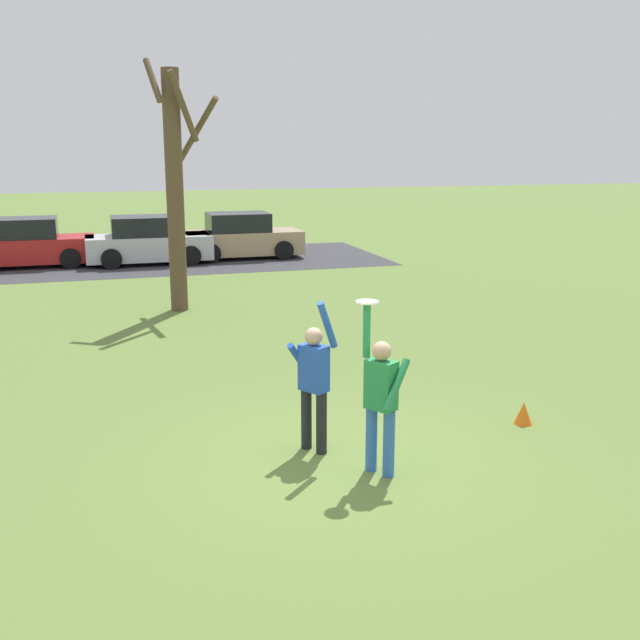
{
  "coord_description": "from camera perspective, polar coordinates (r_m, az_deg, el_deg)",
  "views": [
    {
      "loc": [
        -2.79,
        -8.46,
        3.88
      ],
      "look_at": [
        0.08,
        1.05,
        1.58
      ],
      "focal_mm": 42.39,
      "sensor_mm": 36.0,
      "label": 1
    }
  ],
  "objects": [
    {
      "name": "bare_tree_tall",
      "position": [
        18.22,
        -10.85,
        9.98
      ],
      "size": [
        1.66,
        1.71,
        5.82
      ],
      "color": "brown",
      "rests_on": "ground_plane"
    },
    {
      "name": "ground_plane",
      "position": [
        9.72,
        1.37,
        -10.5
      ],
      "size": [
        120.0,
        120.0,
        0.0
      ],
      "primitive_type": "plane",
      "color": "olive"
    },
    {
      "name": "parking_strip",
      "position": [
        26.53,
        -13.03,
        4.29
      ],
      "size": [
        16.32,
        6.4,
        0.01
      ],
      "primitive_type": "cube",
      "color": "#38383D",
      "rests_on": "ground_plane"
    },
    {
      "name": "parked_car_red",
      "position": [
        26.62,
        -21.18,
        5.35
      ],
      "size": [
        4.1,
        2.05,
        1.59
      ],
      "rotation": [
        0.0,
        0.0,
        0.0
      ],
      "color": "red",
      "rests_on": "ground_plane"
    },
    {
      "name": "person_defender",
      "position": [
        9.66,
        -0.47,
        -4.44
      ],
      "size": [
        0.62,
        0.66,
        2.04
      ],
      "rotation": [
        0.0,
        0.0,
        5.28
      ],
      "color": "black",
      "rests_on": "ground_plane"
    },
    {
      "name": "field_cone_orange",
      "position": [
        11.22,
        15.11,
        -6.81
      ],
      "size": [
        0.26,
        0.26,
        0.32
      ],
      "primitive_type": "cone",
      "color": "orange",
      "rests_on": "ground_plane"
    },
    {
      "name": "parked_car_tan",
      "position": [
        26.91,
        -5.95,
        6.23
      ],
      "size": [
        4.1,
        2.05,
        1.59
      ],
      "rotation": [
        0.0,
        0.0,
        0.0
      ],
      "color": "tan",
      "rests_on": "ground_plane"
    },
    {
      "name": "person_catcher",
      "position": [
        9.02,
        4.62,
        -5.74
      ],
      "size": [
        0.53,
        0.59,
        2.08
      ],
      "rotation": [
        0.0,
        0.0,
        2.14
      ],
      "color": "#3366B7",
      "rests_on": "ground_plane"
    },
    {
      "name": "parked_car_silver",
      "position": [
        26.1,
        -12.87,
        5.76
      ],
      "size": [
        4.1,
        2.05,
        1.59
      ],
      "rotation": [
        0.0,
        0.0,
        0.0
      ],
      "color": "#BCBCC1",
      "rests_on": "ground_plane"
    },
    {
      "name": "frisbee_disc",
      "position": [
        8.86,
        3.58,
        1.37
      ],
      "size": [
        0.27,
        0.27,
        0.02
      ],
      "primitive_type": "cylinder",
      "color": "white",
      "rests_on": "person_catcher"
    }
  ]
}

